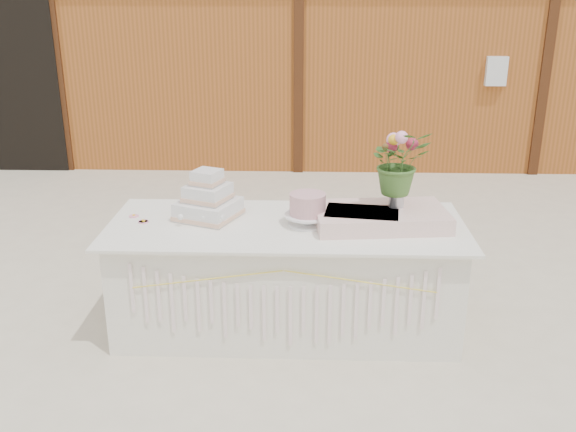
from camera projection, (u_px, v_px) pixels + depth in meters
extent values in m
plane|color=beige|center=(287.00, 325.00, 4.56)|extent=(80.00, 80.00, 0.00)
cube|color=#9D5221|center=(301.00, 40.00, 9.70)|extent=(12.00, 4.00, 3.00)
cube|color=white|center=(286.00, 277.00, 4.44)|extent=(2.28, 0.88, 0.75)
cube|color=white|center=(286.00, 226.00, 4.31)|extent=(2.40, 1.00, 0.02)
cube|color=silver|center=(208.00, 209.00, 4.40)|extent=(0.47, 0.47, 0.12)
cube|color=#E3AF8F|center=(209.00, 214.00, 4.41)|extent=(0.49, 0.49, 0.03)
cube|color=silver|center=(208.00, 193.00, 4.36)|extent=(0.34, 0.34, 0.11)
cube|color=#E3AF8F|center=(208.00, 197.00, 4.37)|extent=(0.36, 0.36, 0.03)
cube|color=silver|center=(207.00, 178.00, 4.32)|extent=(0.22, 0.22, 0.10)
cube|color=#E3AF8F|center=(207.00, 181.00, 4.33)|extent=(0.24, 0.24, 0.03)
cylinder|color=white|center=(307.00, 224.00, 4.28)|extent=(0.26, 0.26, 0.02)
cylinder|color=white|center=(307.00, 219.00, 4.27)|extent=(0.08, 0.08, 0.05)
cylinder|color=white|center=(308.00, 215.00, 4.26)|extent=(0.30, 0.30, 0.01)
cylinder|color=#D99CA9|center=(308.00, 204.00, 4.23)|extent=(0.24, 0.24, 0.14)
cube|color=beige|center=(380.00, 217.00, 4.27)|extent=(0.92, 0.59, 0.11)
cylinder|color=silver|center=(397.00, 197.00, 4.28)|extent=(0.10, 0.10, 0.14)
imported|color=#406A2A|center=(399.00, 155.00, 4.19)|extent=(0.47, 0.43, 0.44)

